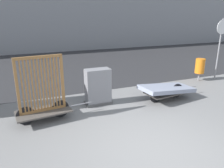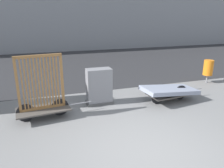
{
  "view_description": "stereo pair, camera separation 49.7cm",
  "coord_description": "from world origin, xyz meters",
  "views": [
    {
      "loc": [
        -2.39,
        -3.36,
        2.81
      ],
      "look_at": [
        0.0,
        2.41,
        0.82
      ],
      "focal_mm": 35.0,
      "sensor_mm": 36.0,
      "label": 1
    },
    {
      "loc": [
        -1.92,
        -3.54,
        2.81
      ],
      "look_at": [
        0.0,
        2.41,
        0.82
      ],
      "focal_mm": 35.0,
      "sensor_mm": 36.0,
      "label": 2
    }
  ],
  "objects": [
    {
      "name": "utility_cabinet",
      "position": [
        -0.26,
        2.98,
        0.54
      ],
      "size": [
        0.86,
        0.47,
        1.17
      ],
      "color": "#4C4C4C",
      "rests_on": "ground_plane"
    },
    {
      "name": "bike_cart_with_mattress",
      "position": [
        2.03,
        2.41,
        0.38
      ],
      "size": [
        2.42,
        1.06,
        0.58
      ],
      "rotation": [
        0.0,
        0.0,
        0.1
      ],
      "color": "#4C4742",
      "rests_on": "ground_plane"
    },
    {
      "name": "trash_bin",
      "position": [
        4.74,
        3.79,
        0.66
      ],
      "size": [
        0.4,
        0.4,
        0.98
      ],
      "color": "gray",
      "rests_on": "ground_plane"
    },
    {
      "name": "bike_cart_with_bedframe",
      "position": [
        -2.03,
        2.41,
        0.65
      ],
      "size": [
        2.17,
        0.91,
        1.81
      ],
      "rotation": [
        0.0,
        0.0,
        0.11
      ],
      "color": "#4C4742",
      "rests_on": "ground_plane"
    },
    {
      "name": "ground_plane",
      "position": [
        0.0,
        0.0,
        0.0
      ],
      "size": [
        60.0,
        60.0,
        0.0
      ],
      "primitive_type": "plane",
      "color": "slate"
    },
    {
      "name": "road_strip",
      "position": [
        0.0,
        9.09,
        0.0
      ],
      "size": [
        56.0,
        9.91,
        0.01
      ],
      "color": "#2D2D30",
      "rests_on": "ground_plane"
    }
  ]
}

